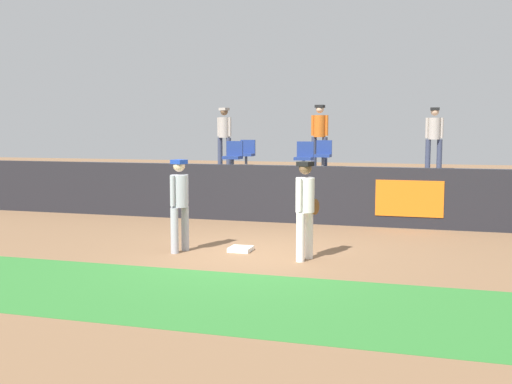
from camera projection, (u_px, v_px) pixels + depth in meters
ground_plane at (250, 254)px, 10.99m from camera, size 60.00×60.00×0.00m
grass_foreground_strip at (189, 295)px, 8.27m from camera, size 18.00×2.80×0.01m
first_base at (241, 249)px, 11.24m from camera, size 0.40×0.40×0.08m
player_fielder_home at (306, 204)px, 10.40m from camera, size 0.44×0.50×1.70m
player_runner_visitor at (179, 199)px, 11.08m from camera, size 0.40×0.46×1.69m
field_wall at (298, 194)px, 14.57m from camera, size 18.00×0.26×1.37m
bleacher_platform at (317, 190)px, 17.04m from camera, size 18.00×4.80×1.08m
seat_back_left at (247, 152)px, 18.22m from camera, size 0.45×0.44×0.84m
seat_front_center at (304, 156)px, 15.90m from camera, size 0.45×0.44×0.84m
seat_back_center at (323, 153)px, 17.56m from camera, size 0.45×0.44×0.84m
seat_front_left at (233, 155)px, 16.45m from camera, size 0.46×0.44×0.84m
spectator_hooded at (320, 132)px, 18.20m from camera, size 0.52×0.39×1.88m
spectator_capped at (224, 133)px, 19.01m from camera, size 0.50×0.42×1.82m
spectator_casual at (434, 134)px, 17.29m from camera, size 0.49×0.36×1.77m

